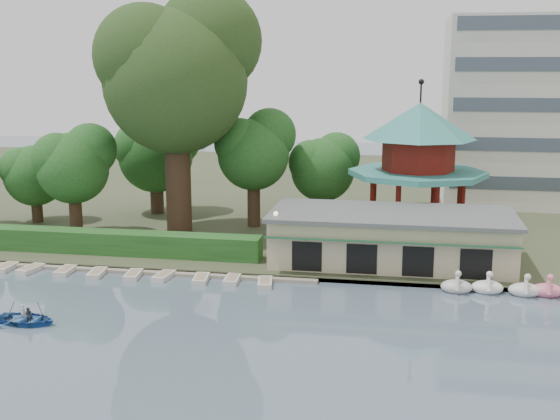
% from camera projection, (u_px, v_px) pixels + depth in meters
% --- Properties ---
extents(ground_plane, '(220.00, 220.00, 0.00)m').
position_uv_depth(ground_plane, '(177.00, 379.00, 34.99)').
color(ground_plane, slate).
rests_on(ground_plane, ground).
extents(shore, '(220.00, 70.00, 0.40)m').
position_uv_depth(shore, '(313.00, 192.00, 85.07)').
color(shore, '#424930').
rests_on(shore, ground).
extents(embankment, '(220.00, 0.60, 0.30)m').
position_uv_depth(embankment, '(252.00, 275.00, 51.63)').
color(embankment, gray).
rests_on(embankment, ground).
extents(dock, '(34.00, 1.60, 0.24)m').
position_uv_depth(dock, '(98.00, 268.00, 53.61)').
color(dock, gray).
rests_on(dock, ground).
extents(boathouse, '(18.60, 9.39, 3.90)m').
position_uv_depth(boathouse, '(391.00, 237.00, 53.97)').
color(boathouse, '#C0B290').
rests_on(boathouse, shore).
extents(pavilion, '(12.40, 12.40, 13.50)m').
position_uv_depth(pavilion, '(418.00, 155.00, 62.24)').
color(pavilion, '#C0B290').
rests_on(pavilion, shore).
extents(hedge, '(30.00, 2.00, 1.80)m').
position_uv_depth(hedge, '(80.00, 241.00, 57.06)').
color(hedge, '#265A22').
rests_on(hedge, shore).
extents(lamp_post, '(0.36, 0.36, 4.28)m').
position_uv_depth(lamp_post, '(276.00, 229.00, 52.36)').
color(lamp_post, black).
rests_on(lamp_post, shore).
extents(big_tree, '(13.82, 12.88, 21.74)m').
position_uv_depth(big_tree, '(178.00, 68.00, 60.62)').
color(big_tree, '#3A281C').
rests_on(big_tree, shore).
extents(small_trees, '(39.29, 17.10, 11.04)m').
position_uv_depth(small_trees, '(156.00, 159.00, 66.79)').
color(small_trees, '#3A281C').
rests_on(small_trees, shore).
extents(moored_rowboats, '(29.82, 2.73, 0.36)m').
position_uv_depth(moored_rowboats, '(80.00, 272.00, 52.37)').
color(moored_rowboats, silver).
rests_on(moored_rowboats, ground).
extents(rowboat_with_passengers, '(5.49, 4.10, 2.01)m').
position_uv_depth(rowboat_with_passengers, '(26.00, 315.00, 42.34)').
color(rowboat_with_passengers, '#27599E').
rests_on(rowboat_with_passengers, ground).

